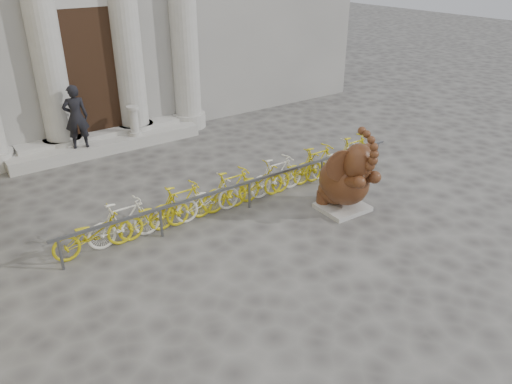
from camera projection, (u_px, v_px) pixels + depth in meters
ground at (296, 302)px, 9.01m from camera, size 80.00×80.00×0.00m
entrance_steps at (106, 143)px, 15.78m from camera, size 6.00×1.20×0.36m
elephant_statue at (346, 180)px, 11.83m from camera, size 1.48×1.65×2.21m
bike_rack at (243, 186)px, 12.24m from camera, size 9.44×0.53×1.00m
pedestrian at (76, 117)px, 14.57m from camera, size 0.78×0.61×1.90m
balustrade_post at (134, 122)px, 15.75m from camera, size 0.39×0.39×0.95m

